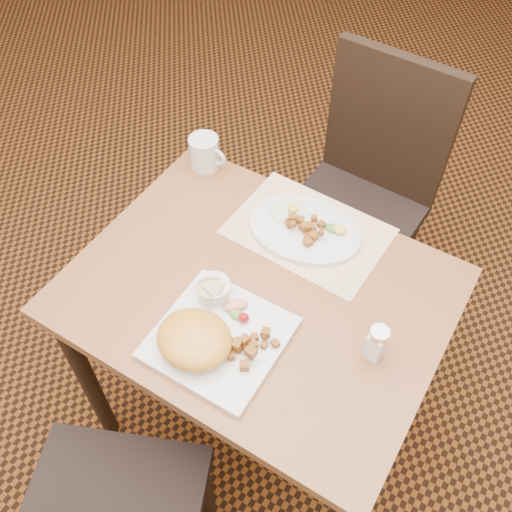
% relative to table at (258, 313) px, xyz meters
% --- Properties ---
extents(ground, '(8.00, 8.00, 0.00)m').
position_rel_table_xyz_m(ground, '(0.00, 0.00, -0.64)').
color(ground, black).
rests_on(ground, ground).
extents(table, '(0.90, 0.70, 0.75)m').
position_rel_table_xyz_m(table, '(0.00, 0.00, 0.00)').
color(table, '#96592E').
rests_on(table, ground).
extents(chair_far, '(0.44, 0.45, 0.97)m').
position_rel_table_xyz_m(chair_far, '(0.01, 0.68, -0.10)').
color(chair_far, black).
rests_on(chair_far, ground).
extents(placemat, '(0.41, 0.30, 0.00)m').
position_rel_table_xyz_m(placemat, '(0.02, 0.23, 0.11)').
color(placemat, white).
rests_on(placemat, table).
extents(plate_square, '(0.28, 0.28, 0.02)m').
position_rel_table_xyz_m(plate_square, '(0.00, -0.17, 0.12)').
color(plate_square, silver).
rests_on(plate_square, table).
extents(plate_oval, '(0.32, 0.25, 0.02)m').
position_rel_table_xyz_m(plate_oval, '(0.01, 0.22, 0.12)').
color(plate_oval, silver).
rests_on(plate_oval, placemat).
extents(hollandaise_mound, '(0.18, 0.15, 0.06)m').
position_rel_table_xyz_m(hollandaise_mound, '(-0.03, -0.22, 0.16)').
color(hollandaise_mound, gold).
rests_on(hollandaise_mound, plate_square).
extents(ramekin, '(0.08, 0.08, 0.04)m').
position_rel_table_xyz_m(ramekin, '(-0.07, -0.08, 0.15)').
color(ramekin, silver).
rests_on(ramekin, plate_square).
extents(garnish_sq, '(0.08, 0.07, 0.03)m').
position_rel_table_xyz_m(garnish_sq, '(0.00, -0.09, 0.14)').
color(garnish_sq, '#387223').
rests_on(garnish_sq, plate_square).
extents(fried_egg, '(0.10, 0.10, 0.02)m').
position_rel_table_xyz_m(fried_egg, '(-0.05, 0.25, 0.13)').
color(fried_egg, white).
rests_on(fried_egg, plate_oval).
extents(garnish_ov, '(0.06, 0.03, 0.02)m').
position_rel_table_xyz_m(garnish_ov, '(0.09, 0.25, 0.14)').
color(garnish_ov, '#387223').
rests_on(garnish_ov, plate_oval).
extents(salt_shaker, '(0.05, 0.05, 0.10)m').
position_rel_table_xyz_m(salt_shaker, '(0.32, -0.02, 0.16)').
color(salt_shaker, white).
rests_on(salt_shaker, table).
extents(coffee_mug, '(0.12, 0.09, 0.10)m').
position_rel_table_xyz_m(coffee_mug, '(-0.36, 0.30, 0.16)').
color(coffee_mug, silver).
rests_on(coffee_mug, table).
extents(home_fries_sq, '(0.11, 0.11, 0.04)m').
position_rel_table_xyz_m(home_fries_sq, '(0.07, -0.16, 0.14)').
color(home_fries_sq, '#9E5719').
rests_on(home_fries_sq, plate_square).
extents(home_fries_ov, '(0.11, 0.11, 0.03)m').
position_rel_table_xyz_m(home_fries_ov, '(0.02, 0.21, 0.14)').
color(home_fries_ov, '#9E5719').
rests_on(home_fries_ov, plate_oval).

